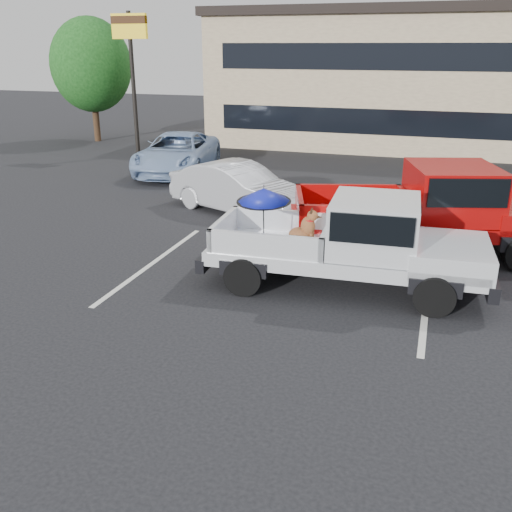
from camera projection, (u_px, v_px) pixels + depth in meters
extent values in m
plane|color=black|center=(251.00, 319.00, 10.31)|extent=(90.00, 90.00, 0.00)
cube|color=silver|center=(153.00, 263.00, 12.96)|extent=(0.12, 5.00, 0.01)
cube|color=silver|center=(427.00, 296.00, 11.23)|extent=(0.12, 5.00, 0.01)
cube|color=tan|center=(427.00, 82.00, 27.43)|extent=(20.00, 8.00, 6.00)
cube|color=black|center=(434.00, 12.00, 26.35)|extent=(20.40, 8.40, 0.40)
cube|color=black|center=(420.00, 124.00, 24.40)|extent=(18.00, 0.08, 1.10)
cube|color=black|center=(427.00, 57.00, 23.46)|extent=(18.00, 0.08, 1.10)
cylinder|color=black|center=(134.00, 86.00, 24.65)|extent=(0.18, 0.18, 6.00)
cube|color=yellow|center=(129.00, 26.00, 23.81)|extent=(1.60, 0.18, 1.00)
cube|color=#381E0C|center=(129.00, 20.00, 23.73)|extent=(1.60, 0.22, 0.30)
cylinder|color=#332114|center=(96.00, 117.00, 29.10)|extent=(0.32, 0.32, 2.42)
ellipsoid|color=#124213|center=(91.00, 65.00, 28.22)|extent=(3.96, 3.96, 4.55)
cylinder|color=#332114|center=(507.00, 112.00, 29.50)|extent=(0.32, 0.32, 2.86)
cylinder|color=black|center=(244.00, 276.00, 11.20)|extent=(0.77, 0.32, 0.76)
cylinder|color=black|center=(266.00, 247.00, 12.86)|extent=(0.77, 0.32, 0.76)
cylinder|color=black|center=(434.00, 296.00, 10.32)|extent=(0.77, 0.32, 0.76)
cylinder|color=black|center=(432.00, 261.00, 11.99)|extent=(0.77, 0.32, 0.76)
cube|color=white|center=(344.00, 255.00, 11.48)|extent=(5.48, 2.19, 0.28)
cube|color=white|center=(449.00, 254.00, 10.92)|extent=(1.60, 1.99, 0.46)
cube|color=black|center=(488.00, 277.00, 10.87)|extent=(0.30, 1.97, 0.30)
cube|color=black|center=(215.00, 251.00, 12.21)|extent=(0.28, 1.97, 0.28)
cube|color=white|center=(374.00, 225.00, 11.11)|extent=(1.74, 1.92, 1.05)
cube|color=black|center=(375.00, 215.00, 11.04)|extent=(1.60, 2.01, 0.55)
cube|color=black|center=(274.00, 246.00, 11.81)|extent=(2.39, 1.96, 0.10)
cube|color=white|center=(284.00, 221.00, 12.49)|extent=(2.30, 0.22, 0.50)
cube|color=white|center=(264.00, 246.00, 10.92)|extent=(2.30, 0.22, 0.50)
cube|color=white|center=(224.00, 229.00, 11.97)|extent=(0.19, 1.84, 0.50)
cube|color=white|center=(328.00, 237.00, 11.44)|extent=(0.19, 1.84, 0.50)
ellipsoid|color=brown|center=(300.00, 235.00, 11.88)|extent=(0.49, 0.42, 0.31)
cylinder|color=brown|center=(311.00, 239.00, 11.76)|extent=(0.07, 0.07, 0.24)
cylinder|color=brown|center=(312.00, 236.00, 11.90)|extent=(0.07, 0.07, 0.24)
ellipsoid|color=brown|center=(308.00, 226.00, 11.77)|extent=(0.31, 0.28, 0.42)
cylinder|color=red|center=(309.00, 220.00, 11.72)|extent=(0.21, 0.21, 0.04)
sphere|color=brown|center=(313.00, 216.00, 11.67)|extent=(0.23, 0.23, 0.23)
cone|color=black|center=(319.00, 217.00, 11.64)|extent=(0.16, 0.12, 0.11)
cone|color=black|center=(311.00, 211.00, 11.58)|extent=(0.08, 0.08, 0.12)
cone|color=black|center=(312.00, 209.00, 11.68)|extent=(0.08, 0.08, 0.12)
cylinder|color=brown|center=(291.00, 238.00, 11.96)|extent=(0.28, 0.05, 0.10)
cylinder|color=black|center=(264.00, 221.00, 11.52)|extent=(0.02, 0.10, 1.05)
cone|color=#121BA5|center=(264.00, 195.00, 11.33)|extent=(1.10, 1.12, 0.36)
cylinder|color=black|center=(264.00, 187.00, 11.28)|extent=(0.02, 0.02, 0.10)
cylinder|color=black|center=(264.00, 201.00, 11.38)|extent=(1.10, 1.10, 0.09)
cylinder|color=black|center=(336.00, 250.00, 12.48)|extent=(0.91, 0.54, 0.85)
cylinder|color=black|center=(328.00, 223.00, 14.42)|extent=(0.91, 0.54, 0.85)
cylinder|color=black|center=(489.00, 224.00, 14.31)|extent=(0.91, 0.54, 0.85)
cube|color=#A40909|center=(422.00, 223.00, 13.28)|extent=(6.41, 3.77, 0.31)
cube|color=black|center=(289.00, 230.00, 13.43)|extent=(0.81, 2.17, 0.31)
cube|color=#A40909|center=(452.00, 191.00, 13.00)|extent=(2.36, 2.50, 1.18)
cube|color=black|center=(453.00, 182.00, 12.92)|extent=(2.23, 2.56, 0.62)
cube|color=black|center=(352.00, 220.00, 13.30)|extent=(3.06, 2.71, 0.11)
cube|color=#A40909|center=(348.00, 196.00, 14.10)|extent=(2.51, 0.83, 0.56)
cube|color=#A40909|center=(359.00, 218.00, 12.27)|extent=(2.51, 0.83, 0.56)
cube|color=#A40909|center=(299.00, 206.00, 13.22)|extent=(0.69, 2.01, 0.56)
cube|color=#A40909|center=(406.00, 206.00, 13.15)|extent=(0.69, 2.01, 0.56)
imported|color=#B7B9BF|center=(238.00, 188.00, 16.70)|extent=(4.60, 3.06, 1.43)
imported|color=#88A3CB|center=(177.00, 153.00, 21.98)|extent=(3.30, 5.67, 1.48)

